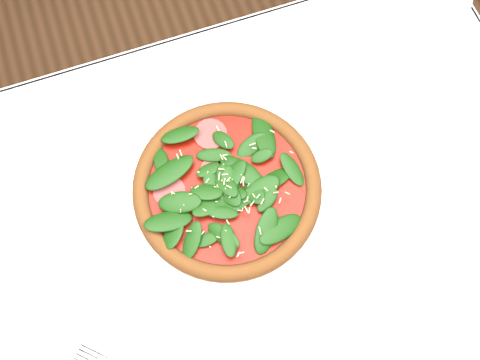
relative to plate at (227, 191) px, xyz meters
name	(u,v)px	position (x,y,z in m)	size (l,w,h in m)	color
ground	(243,281)	(0.02, -0.05, -0.76)	(6.00, 6.00, 0.00)	brown
dining_table	(244,229)	(0.02, -0.05, -0.11)	(1.21, 0.81, 0.75)	white
plate	(227,191)	(0.00, 0.00, 0.00)	(0.39, 0.39, 0.02)	white
pizza	(227,187)	(0.00, 0.00, 0.02)	(0.34, 0.34, 0.04)	brown
saucer_near	(431,232)	(0.32, -0.19, 0.00)	(0.14, 0.14, 0.01)	white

